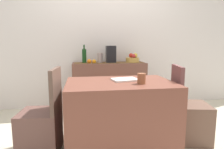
# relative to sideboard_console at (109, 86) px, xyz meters

# --- Properties ---
(ground_plane) EXTENTS (6.40, 6.40, 0.02)m
(ground_plane) POSITION_rel_sideboard_console_xyz_m (-0.05, -0.92, -0.42)
(ground_plane) COLOR beige
(ground_plane) RESTS_ON ground
(room_wall_rear) EXTENTS (6.40, 0.06, 2.70)m
(room_wall_rear) POSITION_rel_sideboard_console_xyz_m (-0.05, 0.26, 0.94)
(room_wall_rear) COLOR silver
(room_wall_rear) RESTS_ON ground
(sideboard_console) EXTENTS (1.25, 0.42, 0.82)m
(sideboard_console) POSITION_rel_sideboard_console_xyz_m (0.00, 0.00, 0.00)
(sideboard_console) COLOR brown
(sideboard_console) RESTS_ON ground
(table_runner) EXTENTS (1.18, 0.32, 0.01)m
(table_runner) POSITION_rel_sideboard_console_xyz_m (0.00, 0.00, 0.41)
(table_runner) COLOR brown
(table_runner) RESTS_ON sideboard_console
(fruit_bowl) EXTENTS (0.23, 0.23, 0.08)m
(fruit_bowl) POSITION_rel_sideboard_console_xyz_m (0.42, 0.00, 0.46)
(fruit_bowl) COLOR gold
(fruit_bowl) RESTS_ON table_runner
(apple_upper) EXTENTS (0.08, 0.08, 0.08)m
(apple_upper) POSITION_rel_sideboard_console_xyz_m (0.40, 0.03, 0.53)
(apple_upper) COLOR red
(apple_upper) RESTS_ON fruit_bowl
(apple_left) EXTENTS (0.07, 0.07, 0.07)m
(apple_left) POSITION_rel_sideboard_console_xyz_m (0.42, -0.06, 0.53)
(apple_left) COLOR #B92E2E
(apple_left) RESTS_ON fruit_bowl
(apple_right) EXTENTS (0.08, 0.08, 0.08)m
(apple_right) POSITION_rel_sideboard_console_xyz_m (0.47, 0.01, 0.54)
(apple_right) COLOR gold
(apple_right) RESTS_ON fruit_bowl
(wine_bottle) EXTENTS (0.07, 0.07, 0.31)m
(wine_bottle) POSITION_rel_sideboard_console_xyz_m (-0.42, 0.00, 0.54)
(wine_bottle) COLOR #153D16
(wine_bottle) RESTS_ON sideboard_console
(coffee_maker) EXTENTS (0.16, 0.18, 0.29)m
(coffee_maker) POSITION_rel_sideboard_console_xyz_m (0.03, 0.00, 0.56)
(coffee_maker) COLOR black
(coffee_maker) RESTS_ON sideboard_console
(ceramic_vase) EXTENTS (0.09, 0.09, 0.17)m
(ceramic_vase) POSITION_rel_sideboard_console_xyz_m (-0.16, 0.00, 0.50)
(ceramic_vase) COLOR #A2918D
(ceramic_vase) RESTS_ON sideboard_console
(orange_loose_far) EXTENTS (0.07, 0.07, 0.07)m
(orange_loose_far) POSITION_rel_sideboard_console_xyz_m (-0.34, -0.07, 0.45)
(orange_loose_far) COLOR orange
(orange_loose_far) RESTS_ON sideboard_console
(orange_loose_mid) EXTENTS (0.07, 0.07, 0.07)m
(orange_loose_mid) POSITION_rel_sideboard_console_xyz_m (-0.26, -0.08, 0.44)
(orange_loose_mid) COLOR orange
(orange_loose_mid) RESTS_ON sideboard_console
(dining_table) EXTENTS (1.15, 0.78, 0.74)m
(dining_table) POSITION_rel_sideboard_console_xyz_m (-0.06, -1.32, -0.04)
(dining_table) COLOR brown
(dining_table) RESTS_ON ground
(open_book) EXTENTS (0.31, 0.26, 0.02)m
(open_book) POSITION_rel_sideboard_console_xyz_m (0.01, -1.25, 0.34)
(open_book) COLOR white
(open_book) RESTS_ON dining_table
(coffee_cup) EXTENTS (0.09, 0.09, 0.11)m
(coffee_cup) POSITION_rel_sideboard_console_xyz_m (0.13, -1.47, 0.38)
(coffee_cup) COLOR brown
(coffee_cup) RESTS_ON dining_table
(chair_near_window) EXTENTS (0.44, 0.44, 0.90)m
(chair_near_window) POSITION_rel_sideboard_console_xyz_m (-0.90, -1.32, -0.15)
(chair_near_window) COLOR brown
(chair_near_window) RESTS_ON ground
(chair_by_corner) EXTENTS (0.47, 0.47, 0.90)m
(chair_by_corner) POSITION_rel_sideboard_console_xyz_m (0.78, -1.32, -0.15)
(chair_by_corner) COLOR brown
(chair_by_corner) RESTS_ON ground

